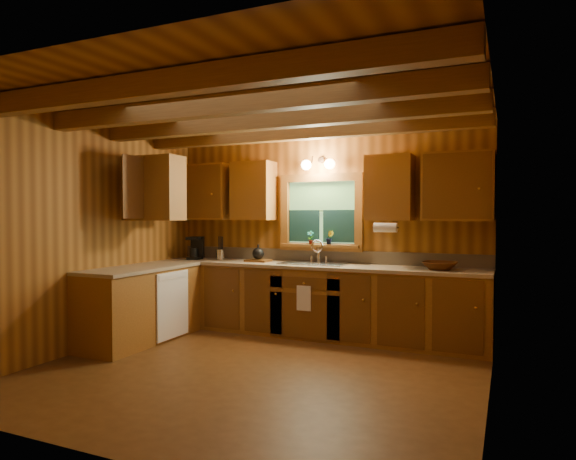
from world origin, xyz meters
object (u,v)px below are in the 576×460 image
(cutting_board, at_px, (258,261))
(sink, at_px, (314,268))
(wicker_basket, at_px, (440,266))
(coffee_maker, at_px, (196,248))

(cutting_board, bearing_deg, sink, 0.84)
(wicker_basket, bearing_deg, coffee_maker, 179.46)
(sink, relative_size, coffee_maker, 2.61)
(sink, xyz_separation_m, coffee_maker, (-1.75, -0.02, 0.20))
(sink, bearing_deg, coffee_maker, -179.43)
(sink, xyz_separation_m, wicker_basket, (1.53, -0.05, 0.09))
(sink, bearing_deg, cutting_board, 178.68)
(cutting_board, relative_size, wicker_basket, 0.82)
(wicker_basket, bearing_deg, sink, 178.18)
(cutting_board, distance_m, wicker_basket, 2.33)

